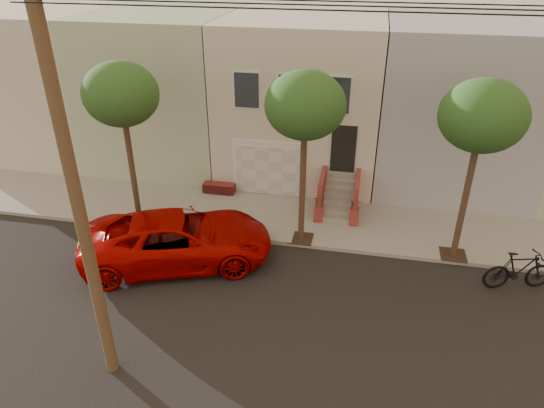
# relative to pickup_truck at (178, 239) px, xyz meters

# --- Properties ---
(ground) EXTENTS (90.00, 90.00, 0.00)m
(ground) POSITION_rel_pickup_truck_xyz_m (3.03, -1.84, -0.90)
(ground) COLOR black
(ground) RESTS_ON ground
(sidewalk) EXTENTS (40.00, 3.70, 0.15)m
(sidewalk) POSITION_rel_pickup_truck_xyz_m (3.03, 3.51, -0.83)
(sidewalk) COLOR gray
(sidewalk) RESTS_ON ground
(house_row) EXTENTS (33.10, 11.70, 7.00)m
(house_row) POSITION_rel_pickup_truck_xyz_m (3.03, 9.35, 2.74)
(house_row) COLOR beige
(house_row) RESTS_ON sidewalk
(tree_left) EXTENTS (2.70, 2.57, 6.30)m
(tree_left) POSITION_rel_pickup_truck_xyz_m (-2.47, 2.06, 4.35)
(tree_left) COLOR #2D2116
(tree_left) RESTS_ON sidewalk
(tree_mid) EXTENTS (2.70, 2.57, 6.30)m
(tree_mid) POSITION_rel_pickup_truck_xyz_m (4.03, 2.06, 4.35)
(tree_mid) COLOR #2D2116
(tree_mid) RESTS_ON sidewalk
(tree_right) EXTENTS (2.70, 2.57, 6.30)m
(tree_right) POSITION_rel_pickup_truck_xyz_m (9.53, 2.06, 4.35)
(tree_right) COLOR #2D2116
(tree_right) RESTS_ON sidewalk
(pickup_truck) EXTENTS (7.13, 5.02, 1.81)m
(pickup_truck) POSITION_rel_pickup_truck_xyz_m (0.00, 0.00, 0.00)
(pickup_truck) COLOR #A90200
(pickup_truck) RESTS_ON ground
(motorcycle) EXTENTS (2.39, 1.20, 1.38)m
(motorcycle) POSITION_rel_pickup_truck_xyz_m (11.32, 0.73, -0.21)
(motorcycle) COLOR black
(motorcycle) RESTS_ON ground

